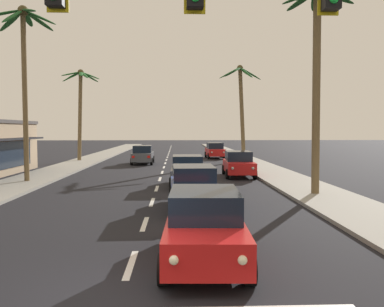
% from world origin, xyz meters
% --- Properties ---
extents(ground_plane, '(220.00, 220.00, 0.00)m').
position_xyz_m(ground_plane, '(0.00, 0.00, 0.00)').
color(ground_plane, black).
extents(sidewalk_right, '(3.20, 110.00, 0.14)m').
position_xyz_m(sidewalk_right, '(7.80, 20.00, 0.07)').
color(sidewalk_right, gray).
rests_on(sidewalk_right, ground).
extents(sidewalk_left, '(3.20, 110.00, 0.14)m').
position_xyz_m(sidewalk_left, '(-7.80, 20.00, 0.07)').
color(sidewalk_left, gray).
rests_on(sidewalk_left, ground).
extents(lane_markings, '(4.28, 89.53, 0.01)m').
position_xyz_m(lane_markings, '(0.42, 20.68, 0.00)').
color(lane_markings, silver).
rests_on(lane_markings, ground).
extents(traffic_signal_mast, '(10.79, 0.41, 7.29)m').
position_xyz_m(traffic_signal_mast, '(3.19, 0.57, 5.26)').
color(traffic_signal_mast, '#2D2D33').
rests_on(traffic_signal_mast, ground).
extents(sedan_lead_at_stop_bar, '(2.08, 4.50, 1.68)m').
position_xyz_m(sedan_lead_at_stop_bar, '(1.72, 2.06, 0.85)').
color(sedan_lead_at_stop_bar, red).
rests_on(sedan_lead_at_stop_bar, ground).
extents(sedan_third_in_queue, '(2.02, 4.48, 1.68)m').
position_xyz_m(sedan_third_in_queue, '(1.73, 8.42, 0.85)').
color(sedan_third_in_queue, navy).
rests_on(sedan_third_in_queue, ground).
extents(sedan_fifth_in_queue, '(1.97, 4.46, 1.68)m').
position_xyz_m(sedan_fifth_in_queue, '(1.65, 14.78, 0.85)').
color(sedan_fifth_in_queue, '#4C515B').
rests_on(sedan_fifth_in_queue, ground).
extents(sedan_oncoming_far, '(1.97, 4.46, 1.68)m').
position_xyz_m(sedan_oncoming_far, '(-2.02, 29.12, 0.85)').
color(sedan_oncoming_far, '#4C515B').
rests_on(sedan_oncoming_far, ground).
extents(sedan_parked_nearest_kerb, '(2.06, 4.49, 1.68)m').
position_xyz_m(sedan_parked_nearest_kerb, '(5.22, 36.10, 0.85)').
color(sedan_parked_nearest_kerb, red).
rests_on(sedan_parked_nearest_kerb, ground).
extents(sedan_parked_mid_kerb, '(2.06, 4.50, 1.68)m').
position_xyz_m(sedan_parked_mid_kerb, '(5.15, 19.05, 0.85)').
color(sedan_parked_mid_kerb, red).
rests_on(sedan_parked_mid_kerb, ground).
extents(palm_left_second, '(3.86, 3.88, 10.14)m').
position_xyz_m(palm_left_second, '(-7.63, 16.22, 7.54)').
color(palm_left_second, brown).
rests_on(palm_left_second, ground).
extents(palm_left_third, '(3.62, 3.82, 8.91)m').
position_xyz_m(palm_left_third, '(-8.25, 31.95, 6.35)').
color(palm_left_third, brown).
rests_on(palm_left_third, ground).
extents(palm_right_second, '(3.45, 3.35, 9.70)m').
position_xyz_m(palm_right_second, '(7.52, 11.12, 6.74)').
color(palm_right_second, brown).
rests_on(palm_right_second, ground).
extents(palm_right_farthest, '(4.37, 4.45, 9.55)m').
position_xyz_m(palm_right_farthest, '(7.52, 32.82, 6.46)').
color(palm_right_farthest, brown).
rests_on(palm_right_farthest, ground).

